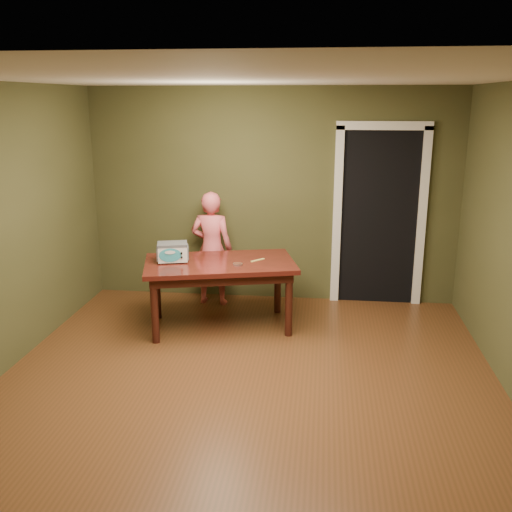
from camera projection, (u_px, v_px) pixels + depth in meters
The scene contains 8 objects.
floor at pixel (244, 393), 4.92m from camera, with size 5.00×5.00×0.00m, color #5A3219.
room_shell at pixel (243, 197), 4.46m from camera, with size 4.52×5.02×2.61m.
doorway at pixel (377, 214), 7.15m from camera, with size 1.10×0.66×2.25m.
dining_table at pixel (220, 270), 6.18m from camera, with size 1.77×1.27×0.75m.
toy_oven at pixel (173, 251), 6.13m from camera, with size 0.38×0.30×0.21m.
baking_pan at pixel (238, 264), 6.02m from camera, with size 0.10×0.10×0.02m.
spatula at pixel (258, 260), 6.20m from camera, with size 0.18×0.03×0.01m, color #DECF60.
child at pixel (212, 248), 6.91m from camera, with size 0.51×0.33×1.39m, color #E96068.
Camera 1 is at (0.63, -4.38, 2.45)m, focal length 40.00 mm.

